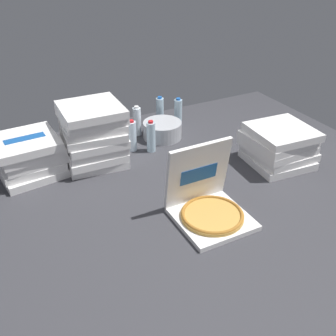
{
  "coord_description": "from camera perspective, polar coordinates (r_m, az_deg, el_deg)",
  "views": [
    {
      "loc": [
        -0.94,
        -1.76,
        1.4
      ],
      "look_at": [
        0.03,
        0.1,
        0.14
      ],
      "focal_mm": 42.99,
      "sensor_mm": 36.0,
      "label": 1
    }
  ],
  "objects": [
    {
      "name": "ground_plane",
      "position": [
        2.44,
        0.54,
        -4.24
      ],
      "size": [
        3.2,
        2.4,
        0.02
      ],
      "primitive_type": "cube",
      "color": "#38383D"
    },
    {
      "name": "open_pizza_box",
      "position": [
        2.24,
        5.69,
        -5.1
      ],
      "size": [
        0.39,
        0.4,
        0.41
      ],
      "color": "white",
      "rests_on": "ground_plane"
    },
    {
      "name": "pizza_stack_center_near",
      "position": [
        2.82,
        15.41,
        3.08
      ],
      "size": [
        0.42,
        0.42,
        0.26
      ],
      "color": "white",
      "rests_on": "ground_plane"
    },
    {
      "name": "pizza_stack_right_mid",
      "position": [
        2.74,
        -10.61,
        4.68
      ],
      "size": [
        0.43,
        0.44,
        0.41
      ],
      "color": "white",
      "rests_on": "ground_plane"
    },
    {
      "name": "pizza_stack_left_near",
      "position": [
        2.75,
        -19.09,
        1.71
      ],
      "size": [
        0.44,
        0.44,
        0.26
      ],
      "color": "white",
      "rests_on": "ground_plane"
    },
    {
      "name": "ice_bucket",
      "position": [
        3.09,
        -0.81,
        5.42
      ],
      "size": [
        0.29,
        0.29,
        0.13
      ],
      "primitive_type": "cylinder",
      "color": "#B7BABF",
      "rests_on": "ground_plane"
    },
    {
      "name": "water_bottle_0",
      "position": [
        3.3,
        -1.16,
        8.07
      ],
      "size": [
        0.06,
        0.06,
        0.24
      ],
      "color": "silver",
      "rests_on": "ground_plane"
    },
    {
      "name": "water_bottle_1",
      "position": [
        3.27,
        1.45,
        7.85
      ],
      "size": [
        0.06,
        0.06,
        0.24
      ],
      "color": "silver",
      "rests_on": "ground_plane"
    },
    {
      "name": "water_bottle_2",
      "position": [
        3.12,
        -4.41,
        6.63
      ],
      "size": [
        0.06,
        0.06,
        0.24
      ],
      "color": "white",
      "rests_on": "ground_plane"
    },
    {
      "name": "water_bottle_3",
      "position": [
        2.9,
        -5.12,
        4.54
      ],
      "size": [
        0.06,
        0.06,
        0.24
      ],
      "color": "silver",
      "rests_on": "ground_plane"
    },
    {
      "name": "water_bottle_4",
      "position": [
        2.88,
        -2.41,
        4.45
      ],
      "size": [
        0.06,
        0.06,
        0.24
      ],
      "color": "silver",
      "rests_on": "ground_plane"
    }
  ]
}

